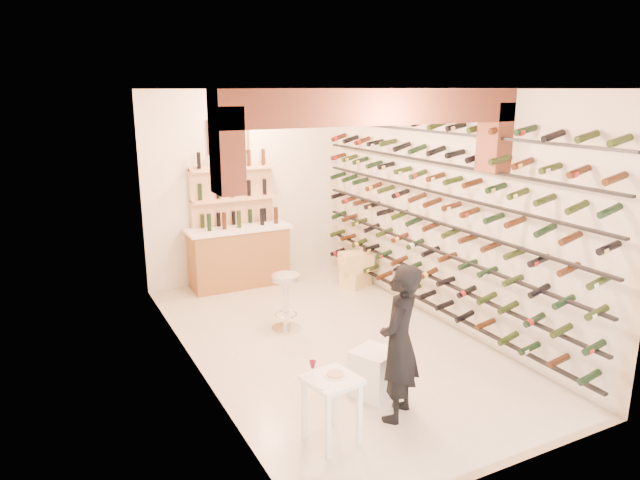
# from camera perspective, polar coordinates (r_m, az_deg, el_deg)

# --- Properties ---
(ground) EXTENTS (6.00, 6.00, 0.00)m
(ground) POSITION_cam_1_polar(r_m,az_deg,el_deg) (7.66, 1.04, -9.96)
(ground) COLOR beige
(ground) RESTS_ON ground
(room_shell) EXTENTS (3.52, 6.02, 3.21)m
(room_shell) POSITION_cam_1_polar(r_m,az_deg,el_deg) (6.80, 2.17, 6.70)
(room_shell) COLOR beige
(room_shell) RESTS_ON ground
(wine_rack) EXTENTS (0.32, 5.70, 2.56)m
(wine_rack) POSITION_cam_1_polar(r_m,az_deg,el_deg) (7.98, 10.84, 2.51)
(wine_rack) COLOR black
(wine_rack) RESTS_ON ground
(back_counter) EXTENTS (1.70, 0.62, 1.29)m
(back_counter) POSITION_cam_1_polar(r_m,az_deg,el_deg) (9.65, -7.98, -1.47)
(back_counter) COLOR #98612F
(back_counter) RESTS_ON ground
(back_shelving) EXTENTS (1.40, 0.31, 2.73)m
(back_shelving) POSITION_cam_1_polar(r_m,az_deg,el_deg) (9.72, -8.58, 2.49)
(back_shelving) COLOR tan
(back_shelving) RESTS_ON ground
(tasting_table) EXTENTS (0.52, 0.52, 0.79)m
(tasting_table) POSITION_cam_1_polar(r_m,az_deg,el_deg) (5.44, 1.14, -14.56)
(tasting_table) COLOR white
(tasting_table) RESTS_ON ground
(white_stool) EXTENTS (0.54, 0.54, 0.51)m
(white_stool) POSITION_cam_1_polar(r_m,az_deg,el_deg) (6.35, 5.36, -12.95)
(white_stool) COLOR white
(white_stool) RESTS_ON ground
(person) EXTENTS (0.70, 0.66, 1.60)m
(person) POSITION_cam_1_polar(r_m,az_deg,el_deg) (5.76, 7.84, -10.05)
(person) COLOR black
(person) RESTS_ON ground
(chrome_barstool) EXTENTS (0.41, 0.41, 0.79)m
(chrome_barstool) POSITION_cam_1_polar(r_m,az_deg,el_deg) (7.84, -3.41, -5.77)
(chrome_barstool) COLOR silver
(chrome_barstool) RESTS_ON ground
(crate_lower) EXTENTS (0.57, 0.50, 0.28)m
(crate_lower) POSITION_cam_1_polar(r_m,az_deg,el_deg) (9.65, 3.54, -3.78)
(crate_lower) COLOR #D8BE76
(crate_lower) RESTS_ON ground
(crate_upper) EXTENTS (0.56, 0.42, 0.30)m
(crate_upper) POSITION_cam_1_polar(r_m,az_deg,el_deg) (9.56, 3.57, -2.12)
(crate_upper) COLOR #D8BE76
(crate_upper) RESTS_ON crate_lower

